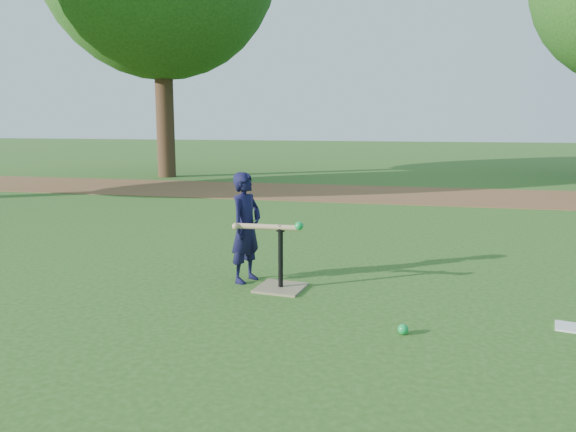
# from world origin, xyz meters

# --- Properties ---
(ground) EXTENTS (80.00, 80.00, 0.00)m
(ground) POSITION_xyz_m (0.00, 0.00, 0.00)
(ground) COLOR #285116
(ground) RESTS_ON ground
(dirt_strip) EXTENTS (24.00, 3.00, 0.01)m
(dirt_strip) POSITION_xyz_m (0.00, 7.50, 0.01)
(dirt_strip) COLOR brown
(dirt_strip) RESTS_ON ground
(child) EXTENTS (0.37, 0.46, 1.08)m
(child) POSITION_xyz_m (-0.61, 0.45, 0.54)
(child) COLOR black
(child) RESTS_ON ground
(wiffle_ball_ground) EXTENTS (0.08, 0.08, 0.08)m
(wiffle_ball_ground) POSITION_xyz_m (0.94, -0.63, 0.04)
(wiffle_ball_ground) COLOR #0D993D
(wiffle_ball_ground) RESTS_ON ground
(batting_tee) EXTENTS (0.48, 0.48, 0.61)m
(batting_tee) POSITION_xyz_m (-0.22, 0.27, 0.11)
(batting_tee) COLOR #877855
(batting_tee) RESTS_ON ground
(swing_action) EXTENTS (0.68, 0.11, 0.10)m
(swing_action) POSITION_xyz_m (-0.31, 0.24, 0.60)
(swing_action) COLOR tan
(swing_action) RESTS_ON ground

